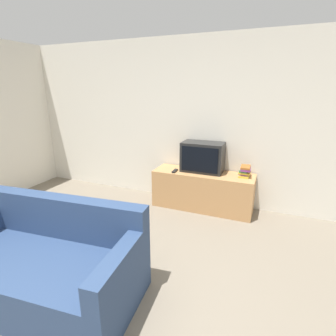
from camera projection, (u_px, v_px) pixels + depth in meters
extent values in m
cube|color=silver|center=(192.00, 123.00, 4.20)|extent=(9.00, 0.06, 2.60)
cube|color=tan|center=(203.00, 190.00, 4.13)|extent=(1.55, 0.49, 0.59)
cube|color=black|center=(203.00, 157.00, 4.05)|extent=(0.64, 0.35, 0.46)
cube|color=black|center=(199.00, 160.00, 3.89)|extent=(0.56, 0.01, 0.38)
cube|color=navy|center=(43.00, 276.00, 2.36)|extent=(1.81, 1.05, 0.42)
cube|color=navy|center=(64.00, 217.00, 2.57)|extent=(1.74, 0.32, 0.42)
cube|color=navy|center=(123.00, 284.00, 2.11)|extent=(0.22, 0.90, 0.65)
cube|color=gold|center=(244.00, 175.00, 3.86)|extent=(0.15, 0.22, 0.03)
cube|color=#7A3884|center=(244.00, 174.00, 3.85)|extent=(0.14, 0.17, 0.02)
cube|color=gold|center=(245.00, 173.00, 3.84)|extent=(0.17, 0.18, 0.02)
cube|color=#2D753D|center=(244.00, 171.00, 3.84)|extent=(0.12, 0.18, 0.03)
cube|color=#7A3884|center=(246.00, 169.00, 3.81)|extent=(0.16, 0.22, 0.03)
cube|color=#995623|center=(246.00, 167.00, 3.81)|extent=(0.14, 0.22, 0.03)
cube|color=black|center=(175.00, 171.00, 4.08)|extent=(0.06, 0.17, 0.02)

